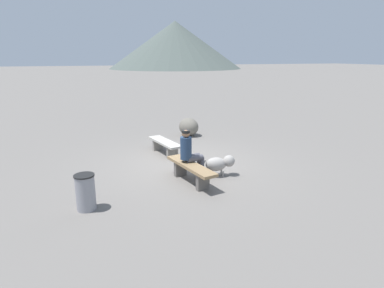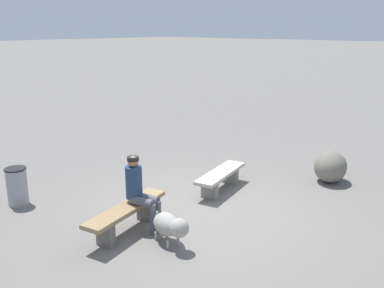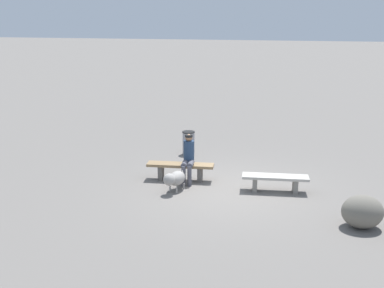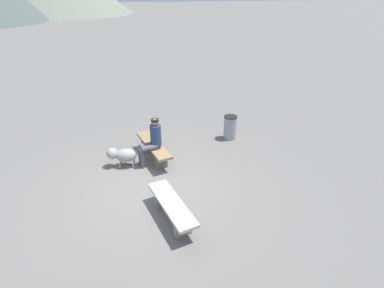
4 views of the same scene
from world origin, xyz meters
name	(u,v)px [view 4 (image 4 of 4)]	position (x,y,z in m)	size (l,w,h in m)	color
ground	(152,190)	(0.00, 0.00, -0.03)	(210.00, 210.00, 0.06)	slate
bench_left	(172,207)	(-1.16, -0.24, 0.31)	(1.70, 0.74, 0.42)	gray
bench_right	(154,148)	(1.40, -0.28, 0.35)	(1.84, 0.73, 0.47)	#605B56
seated_person	(152,140)	(1.15, -0.21, 0.72)	(0.38, 0.64, 1.29)	navy
dog	(122,155)	(1.23, 0.58, 0.34)	(0.46, 0.86, 0.55)	gray
trash_bin	(230,127)	(2.05, -2.78, 0.38)	(0.41, 0.41, 0.75)	gray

